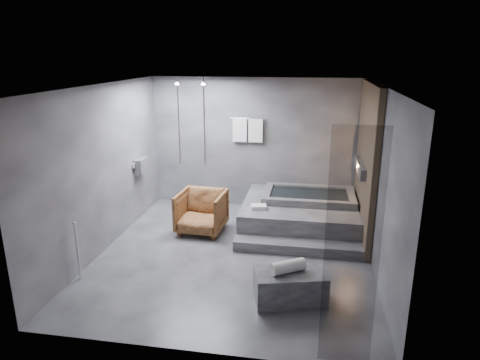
# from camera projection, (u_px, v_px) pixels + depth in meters

# --- Properties ---
(room) EXTENTS (5.00, 5.04, 2.82)m
(room) POSITION_uv_depth(u_px,v_px,m) (261.00, 153.00, 6.93)
(room) COLOR #303032
(room) RESTS_ON ground
(tub_deck) EXTENTS (2.20, 2.00, 0.50)m
(tub_deck) POSITION_uv_depth(u_px,v_px,m) (300.00, 214.00, 8.39)
(tub_deck) COLOR #353538
(tub_deck) RESTS_ON ground
(tub_step) EXTENTS (2.20, 0.36, 0.18)m
(tub_step) POSITION_uv_depth(u_px,v_px,m) (298.00, 247.00, 7.32)
(tub_step) COLOR #353538
(tub_step) RESTS_ON ground
(concrete_bench) EXTENTS (1.06, 0.75, 0.43)m
(concrete_bench) POSITION_uv_depth(u_px,v_px,m) (290.00, 286.00, 5.85)
(concrete_bench) COLOR #333335
(concrete_bench) RESTS_ON ground
(driftwood_chair) EXTENTS (0.91, 0.93, 0.79)m
(driftwood_chair) POSITION_uv_depth(u_px,v_px,m) (201.00, 212.00, 8.08)
(driftwood_chair) COLOR #422310
(driftwood_chair) RESTS_ON ground
(rolled_towel) EXTENTS (0.49, 0.40, 0.17)m
(rolled_towel) POSITION_uv_depth(u_px,v_px,m) (288.00, 267.00, 5.76)
(rolled_towel) COLOR white
(rolled_towel) RESTS_ON concrete_bench
(deck_towel) EXTENTS (0.32, 0.26, 0.08)m
(deck_towel) POSITION_uv_depth(u_px,v_px,m) (259.00, 207.00, 7.93)
(deck_towel) COLOR silver
(deck_towel) RESTS_ON tub_deck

